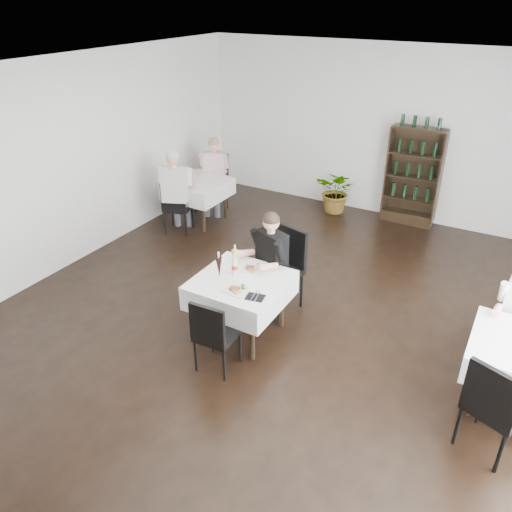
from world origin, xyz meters
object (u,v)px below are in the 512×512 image
at_px(potted_tree, 337,191).
at_px(diner_main, 266,257).
at_px(main_table, 241,290).
at_px(wine_shelf, 413,177).

distance_m(potted_tree, diner_main, 3.63).
relative_size(main_table, potted_tree, 1.25).
xyz_separation_m(potted_tree, diner_main, (0.44, -3.58, 0.41)).
bearing_deg(diner_main, main_table, -95.48).
xyz_separation_m(wine_shelf, potted_tree, (-1.28, -0.20, -0.43)).
distance_m(main_table, diner_main, 0.57).
bearing_deg(wine_shelf, main_table, -101.78).
relative_size(potted_tree, diner_main, 0.58).
distance_m(main_table, potted_tree, 4.14).
bearing_deg(diner_main, potted_tree, 96.93).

